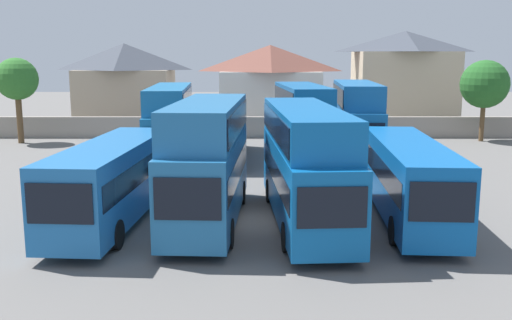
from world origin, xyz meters
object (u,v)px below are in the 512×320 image
(bus_2, at_px, (205,156))
(house_terrace_centre, at_px, (267,85))
(house_terrace_right, at_px, (401,78))
(bus_4, at_px, (406,176))
(bus_7, at_px, (300,118))
(bus_1, at_px, (109,178))
(tree_behind_wall, at_px, (482,84))
(bus_6, at_px, (223,131))
(bus_8, at_px, (354,116))
(bus_3, at_px, (302,158))
(house_terrace_left, at_px, (122,84))
(tree_left_of_lot, at_px, (14,80))
(bus_5, at_px, (167,118))

(bus_2, distance_m, house_terrace_centre, 33.79)
(bus_2, distance_m, house_terrace_right, 38.55)
(bus_4, xyz_separation_m, bus_7, (-3.35, 14.87, 0.89))
(bus_1, relative_size, house_terrace_centre, 1.09)
(house_terrace_right, xyz_separation_m, tree_behind_wall, (3.72, -11.26, -0.11))
(bus_6, height_order, bus_8, bus_8)
(bus_1, bearing_deg, bus_4, 95.71)
(bus_3, distance_m, tree_behind_wall, 28.66)
(bus_1, height_order, bus_8, bus_8)
(bus_1, bearing_deg, house_terrace_left, -164.52)
(bus_1, relative_size, tree_left_of_lot, 1.63)
(bus_8, distance_m, house_terrace_right, 20.74)
(bus_6, bearing_deg, tree_behind_wall, 111.02)
(bus_8, xyz_separation_m, tree_left_of_lot, (-25.76, 6.80, 2.16))
(tree_behind_wall, bearing_deg, bus_2, -131.24)
(house_terrace_left, xyz_separation_m, tree_left_of_lot, (-6.03, -11.27, 0.91))
(bus_4, height_order, tree_left_of_lot, tree_left_of_lot)
(house_terrace_right, bearing_deg, bus_2, -115.85)
(bus_3, relative_size, house_terrace_centre, 1.17)
(bus_3, xyz_separation_m, bus_5, (-7.94, 15.78, 0.02))
(tree_left_of_lot, bearing_deg, house_terrace_right, 19.98)
(bus_2, distance_m, house_terrace_left, 35.41)
(bus_3, distance_m, house_terrace_right, 36.97)
(bus_8, bearing_deg, bus_3, -13.11)
(bus_4, relative_size, house_terrace_right, 1.13)
(bus_2, bearing_deg, bus_5, -163.34)
(bus_3, bearing_deg, bus_1, -93.22)
(bus_2, bearing_deg, tree_behind_wall, 141.53)
(bus_5, bearing_deg, house_terrace_left, -162.20)
(bus_2, distance_m, bus_6, 15.30)
(bus_3, relative_size, tree_behind_wall, 1.78)
(bus_3, distance_m, bus_8, 16.30)
(bus_6, relative_size, bus_8, 1.03)
(bus_1, xyz_separation_m, bus_7, (9.13, 15.26, 0.88))
(bus_3, distance_m, bus_7, 15.26)
(bus_4, distance_m, bus_5, 19.81)
(bus_4, xyz_separation_m, bus_8, (0.36, 15.24, 0.97))
(house_terrace_left, bearing_deg, bus_2, -72.05)
(bus_2, distance_m, bus_7, 16.06)
(bus_2, xyz_separation_m, house_terrace_left, (-10.90, 33.66, 1.28))
(bus_5, relative_size, bus_7, 1.10)
(bus_7, distance_m, tree_left_of_lot, 23.29)
(house_terrace_right, bearing_deg, house_terrace_left, -177.96)
(bus_4, relative_size, bus_8, 1.05)
(bus_1, bearing_deg, house_terrace_centre, 171.51)
(bus_2, relative_size, bus_4, 0.92)
(bus_3, xyz_separation_m, house_terrace_right, (12.75, 34.64, 2.01))
(bus_6, xyz_separation_m, bus_7, (5.18, -0.04, 0.88))
(tree_behind_wall, bearing_deg, house_terrace_centre, 149.18)
(house_terrace_left, bearing_deg, bus_6, -59.50)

